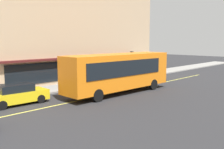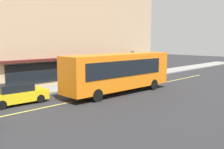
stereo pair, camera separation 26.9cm
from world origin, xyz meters
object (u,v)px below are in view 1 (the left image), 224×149
Objects in this scene: bus at (119,71)px; traffic_light at (132,58)px; pedestrian_near_storefront at (110,70)px; car_yellow at (17,94)px.

bus is 3.50× the size of traffic_light.
bus is 8.89m from traffic_light.
pedestrian_near_storefront is at bearing 50.35° from bus.
traffic_light is 0.73× the size of car_yellow.
car_yellow is at bearing -172.68° from traffic_light.
car_yellow is (-8.23, 2.70, -1.24)m from bus.
traffic_light reaches higher than pedestrian_near_storefront.
traffic_light is 15.97m from car_yellow.
pedestrian_near_storefront is at bearing 139.47° from traffic_light.
traffic_light is 1.93× the size of pedestrian_near_storefront.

